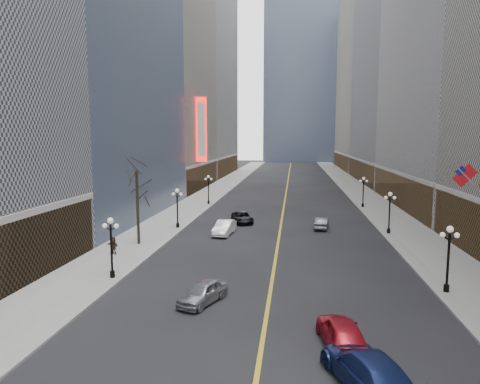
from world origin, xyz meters
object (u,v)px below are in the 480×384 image
(car_nb_near, at_px, (203,292))
(streetlamp_east_1, at_px, (449,252))
(car_nb_mid, at_px, (224,228))
(car_nb_far, at_px, (242,217))
(streetlamp_east_3, at_px, (363,189))
(car_sb_mid, at_px, (342,333))
(car_sb_near, at_px, (368,370))
(streetlamp_west_2, at_px, (177,204))
(streetlamp_west_1, at_px, (111,241))
(car_sb_far, at_px, (322,223))
(streetlamp_east_2, at_px, (390,208))
(streetlamp_west_3, at_px, (208,186))

(car_nb_near, bearing_deg, streetlamp_east_1, 34.93)
(car_nb_mid, bearing_deg, car_nb_far, 86.04)
(streetlamp_east_1, distance_m, streetlamp_east_3, 36.00)
(car_sb_mid, bearing_deg, car_nb_mid, -76.24)
(car_nb_near, relative_size, car_sb_near, 0.73)
(streetlamp_east_1, relative_size, streetlamp_west_2, 1.00)
(streetlamp_west_1, distance_m, car_sb_near, 20.46)
(car_sb_far, bearing_deg, car_nb_near, 77.62)
(streetlamp_east_1, distance_m, car_nb_near, 16.51)
(streetlamp_east_1, bearing_deg, car_sb_mid, -132.61)
(streetlamp_east_2, height_order, car_sb_near, streetlamp_east_2)
(streetlamp_east_2, xyz_separation_m, streetlamp_west_2, (-23.60, 0.00, 0.00))
(streetlamp_west_2, xyz_separation_m, car_sb_near, (16.47, -29.95, -2.08))
(streetlamp_west_1, xyz_separation_m, streetlamp_west_3, (0.00, 36.00, 0.00))
(car_sb_far, bearing_deg, streetlamp_east_1, 117.55)
(streetlamp_west_1, distance_m, car_nb_mid, 16.88)
(streetlamp_west_2, bearing_deg, car_nb_near, -70.53)
(streetlamp_east_3, bearing_deg, car_nb_mid, -131.15)
(streetlamp_west_1, height_order, car_nb_far, streetlamp_west_1)
(streetlamp_east_3, distance_m, car_sb_near, 48.52)
(streetlamp_east_1, xyz_separation_m, car_nb_mid, (-17.75, 15.69, -2.13))
(car_sb_mid, xyz_separation_m, car_sb_far, (0.77, 28.59, -0.13))
(streetlamp_east_1, xyz_separation_m, streetlamp_west_1, (-23.60, 0.00, 0.00))
(car_nb_mid, relative_size, car_sb_far, 1.17)
(streetlamp_east_3, relative_size, car_sb_mid, 0.97)
(streetlamp_west_2, bearing_deg, streetlamp_east_1, -37.33)
(streetlamp_west_2, bearing_deg, car_nb_far, 32.20)
(car_sb_near, bearing_deg, streetlamp_west_3, -91.18)
(streetlamp_west_3, height_order, car_nb_near, streetlamp_west_3)
(streetlamp_east_1, bearing_deg, car_sb_near, -120.82)
(car_nb_far, xyz_separation_m, car_sb_mid, (8.77, -30.92, 0.13))
(car_sb_near, bearing_deg, car_sb_far, -110.27)
(streetlamp_east_1, relative_size, car_nb_mid, 0.97)
(car_sb_near, bearing_deg, streetlamp_west_2, -81.33)
(car_sb_far, bearing_deg, streetlamp_east_3, -105.71)
(car_sb_mid, bearing_deg, car_sb_far, -100.07)
(streetlamp_west_3, distance_m, car_sb_far, 23.07)
(car_nb_mid, xyz_separation_m, car_sb_far, (10.69, 4.38, -0.11))
(streetlamp_west_3, bearing_deg, car_nb_far, -62.74)
(streetlamp_east_1, height_order, streetlamp_west_1, same)
(streetlamp_west_1, relative_size, streetlamp_west_2, 1.00)
(streetlamp_west_2, height_order, car_sb_far, streetlamp_west_2)
(streetlamp_east_3, relative_size, car_nb_far, 0.95)
(streetlamp_east_2, relative_size, car_sb_far, 1.13)
(streetlamp_west_2, relative_size, streetlamp_west_3, 1.00)
(streetlamp_west_2, distance_m, streetlamp_west_3, 18.00)
(streetlamp_west_1, bearing_deg, car_nb_far, 72.65)
(streetlamp_east_1, distance_m, streetlamp_west_1, 23.60)
(streetlamp_west_1, xyz_separation_m, car_sb_mid, (15.77, -8.51, -2.11))
(car_nb_mid, height_order, car_nb_far, car_nb_mid)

